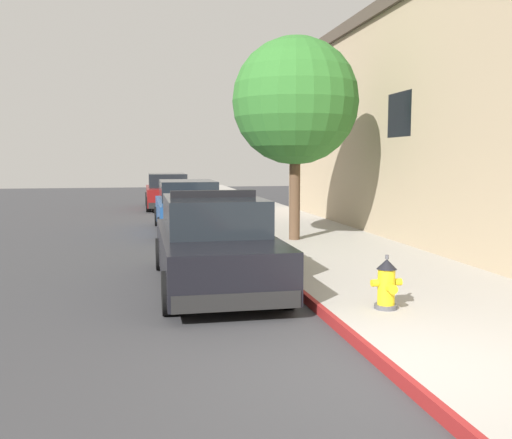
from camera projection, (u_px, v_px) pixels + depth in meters
name	position (u px, v px, depth m)	size (l,w,h in m)	color
ground_plane	(80.00, 249.00, 14.73)	(29.71, 60.00, 0.20)	#353538
sidewalk_pavement	(303.00, 236.00, 15.89)	(3.77, 60.00, 0.15)	#9E9991
curb_painted_edge	(235.00, 238.00, 15.51)	(0.08, 60.00, 0.15)	maroon
storefront_building	(491.00, 121.00, 14.55)	(5.32, 21.56, 6.38)	tan
police_cruiser	(214.00, 244.00, 9.94)	(1.94, 4.84, 1.68)	black
parked_car_silver_ahead	(188.00, 207.00, 17.41)	(1.94, 4.84, 1.56)	navy
parked_car_dark_far	(167.00, 192.00, 25.61)	(1.94, 4.84, 1.56)	maroon
fire_hydrant	(387.00, 284.00, 7.89)	(0.44, 0.40, 0.76)	#4C4C51
street_tree	(295.00, 102.00, 14.35)	(3.21, 3.21, 5.13)	brown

